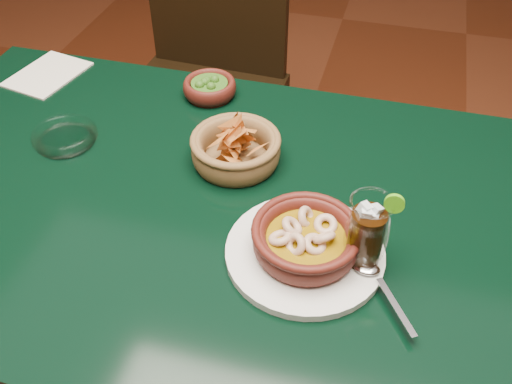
% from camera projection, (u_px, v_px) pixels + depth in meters
% --- Properties ---
extents(dining_table, '(1.20, 0.80, 0.75)m').
position_uv_depth(dining_table, '(187.00, 234.00, 1.08)').
color(dining_table, black).
rests_on(dining_table, ground).
extents(dining_chair, '(0.47, 0.47, 0.98)m').
position_uv_depth(dining_chair, '(204.00, 78.00, 1.70)').
color(dining_chair, black).
rests_on(dining_chair, ground).
extents(shrimp_plate, '(0.31, 0.25, 0.07)m').
position_uv_depth(shrimp_plate, '(306.00, 242.00, 0.89)').
color(shrimp_plate, silver).
rests_on(shrimp_plate, dining_table).
extents(chip_basket, '(0.20, 0.20, 0.12)m').
position_uv_depth(chip_basket, '(236.00, 149.00, 1.06)').
color(chip_basket, brown).
rests_on(chip_basket, dining_table).
extents(guacamole_ramekin, '(0.13, 0.13, 0.05)m').
position_uv_depth(guacamole_ramekin, '(209.00, 87.00, 1.23)').
color(guacamole_ramekin, '#44140F').
rests_on(guacamole_ramekin, dining_table).
extents(cola_drink, '(0.13, 0.13, 0.15)m').
position_uv_depth(cola_drink, '(366.00, 235.00, 0.85)').
color(cola_drink, white).
rests_on(cola_drink, dining_table).
extents(glass_ashtray, '(0.13, 0.13, 0.03)m').
position_uv_depth(glass_ashtray, '(65.00, 136.00, 1.11)').
color(glass_ashtray, white).
rests_on(glass_ashtray, dining_table).
extents(paper_menu, '(0.16, 0.20, 0.00)m').
position_uv_depth(paper_menu, '(47.00, 74.00, 1.31)').
color(paper_menu, beige).
rests_on(paper_menu, dining_table).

